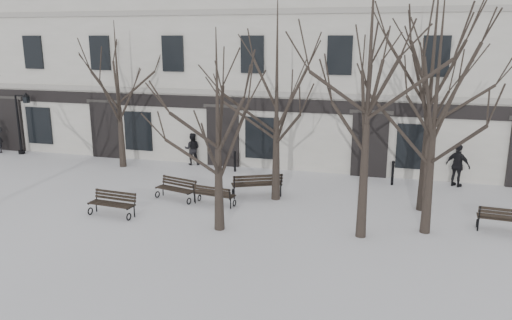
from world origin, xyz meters
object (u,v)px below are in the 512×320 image
at_px(tree_1, 217,107).
at_px(bench_3, 176,188).
at_px(tree_3, 437,85).
at_px(bench_1, 214,194).
at_px(bench_4, 257,184).
at_px(lamp_post, 22,119).
at_px(bench_0, 113,203).
at_px(bench_2, 508,219).
at_px(tree_2, 370,65).

height_order(tree_1, bench_3, tree_1).
relative_size(tree_3, bench_1, 4.60).
height_order(tree_1, tree_3, tree_3).
bearing_deg(bench_3, tree_1, -27.43).
distance_m(tree_3, bench_4, 7.82).
bearing_deg(lamp_post, bench_4, -14.68).
height_order(bench_4, lamp_post, lamp_post).
height_order(bench_3, bench_4, bench_4).
bearing_deg(bench_1, tree_3, -176.85).
bearing_deg(tree_3, lamp_post, 164.27).
bearing_deg(tree_1, bench_0, 177.40).
relative_size(bench_0, bench_2, 0.95).
relative_size(tree_1, tree_2, 0.75).
xyz_separation_m(tree_1, tree_2, (4.54, 0.66, 1.35)).
bearing_deg(tree_2, bench_4, 145.33).
xyz_separation_m(bench_0, bench_2, (13.15, 2.05, 0.03)).
xyz_separation_m(tree_3, bench_2, (2.54, 0.66, -4.27)).
height_order(tree_2, bench_2, tree_2).
height_order(tree_3, bench_3, tree_3).
bearing_deg(bench_2, bench_0, 12.97).
height_order(tree_2, tree_3, tree_2).
bearing_deg(bench_1, bench_0, 41.23).
height_order(bench_2, bench_3, bench_2).
xyz_separation_m(tree_3, bench_4, (-6.26, 2.04, -4.22)).
distance_m(tree_2, bench_0, 9.95).
bearing_deg(lamp_post, tree_3, -15.73).
relative_size(tree_2, bench_3, 4.92).
relative_size(bench_3, lamp_post, 0.53).
height_order(bench_2, bench_4, bench_4).
xyz_separation_m(bench_2, lamp_post, (-22.93, 5.09, 1.43)).
bearing_deg(bench_4, tree_1, 59.76).
xyz_separation_m(tree_1, bench_3, (-2.68, 2.46, -3.59)).
distance_m(bench_2, bench_3, 11.74).
bearing_deg(tree_1, bench_1, 115.05).
relative_size(bench_4, lamp_post, 0.62).
xyz_separation_m(bench_0, bench_3, (1.41, 2.27, -0.01)).
bearing_deg(tree_2, bench_0, -176.86).
bearing_deg(bench_0, bench_3, 62.76).
bearing_deg(bench_2, bench_4, -4.83).
relative_size(tree_3, bench_4, 3.71).
bearing_deg(tree_1, lamp_post, 152.17).
relative_size(bench_2, lamp_post, 0.56).
relative_size(tree_2, bench_2, 4.65).
relative_size(bench_0, lamp_post, 0.53).
bearing_deg(bench_1, bench_2, -171.95).
bearing_deg(bench_0, tree_2, 7.72).
relative_size(tree_2, bench_4, 4.20).
bearing_deg(tree_3, bench_0, -172.53).
bearing_deg(bench_3, lamp_post, 171.64).
bearing_deg(bench_2, tree_1, 17.97).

